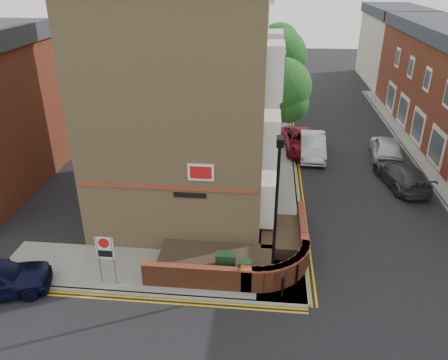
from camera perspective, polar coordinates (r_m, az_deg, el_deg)
ground at (r=17.65m, az=0.81°, el=-15.59°), size 120.00×120.00×0.00m
pavement_corner at (r=19.28m, az=-9.42°, el=-11.61°), size 13.00×3.00×0.12m
pavement_main at (r=31.41m, az=7.04°, el=4.05°), size 2.00×32.00×0.12m
kerb_side at (r=18.17m, az=-10.62°, el=-14.46°), size 13.00×0.15×0.12m
kerb_main_near at (r=31.45m, az=8.87°, el=3.96°), size 0.15×32.00×0.12m
kerb_main_far at (r=30.30m, az=24.36°, el=0.96°), size 0.15×40.00×0.12m
yellow_lines_side at (r=18.02m, az=-10.82°, el=-15.10°), size 13.00×0.28×0.01m
yellow_lines_main at (r=31.49m, az=9.32°, el=3.85°), size 0.28×32.00×0.01m
corner_building at (r=22.20m, az=-4.70°, el=11.62°), size 8.95×10.40×13.60m
garden_wall at (r=19.59m, az=1.46°, el=-10.75°), size 6.80×6.00×1.20m
lamppost at (r=16.63m, az=6.77°, el=-4.44°), size 0.25×0.50×6.30m
utility_cabinet_large at (r=18.22m, az=0.23°, el=-11.13°), size 0.80×0.45×1.20m
utility_cabinet_small at (r=17.97m, az=2.73°, el=-11.98°), size 0.55×0.40×1.10m
bollard_near at (r=17.58m, az=7.64°, el=-13.65°), size 0.11×0.11×0.90m
bollard_far at (r=18.24m, az=9.51°, el=-12.10°), size 0.11×0.11×0.90m
zone_sign at (r=18.03m, az=-15.26°, el=-9.03°), size 0.72×0.07×2.20m
far_terrace_cream at (r=53.43m, az=21.13°, el=16.16°), size 5.40×12.40×8.00m
tree_near at (r=28.10m, az=7.60°, el=11.36°), size 3.64×3.65×6.70m
tree_mid at (r=35.80m, az=7.41°, el=15.35°), size 4.03×4.03×7.42m
tree_far at (r=43.73m, az=7.22°, el=16.91°), size 3.81×3.81×7.00m
traffic_light_assembly at (r=39.20m, az=7.73°, el=12.64°), size 0.20×0.16×4.20m
silver_car_near at (r=30.44m, az=11.49°, el=4.42°), size 1.79×4.73×1.54m
red_car_main at (r=31.26m, az=10.05°, el=5.03°), size 2.97×5.41×1.44m
grey_car_far at (r=27.85m, az=22.23°, el=0.67°), size 2.74×5.08×1.40m
silver_car_far at (r=31.37m, az=20.44°, el=3.96°), size 2.41×4.83×1.58m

